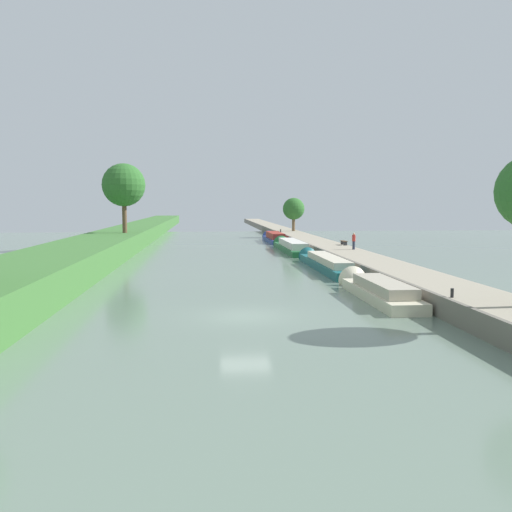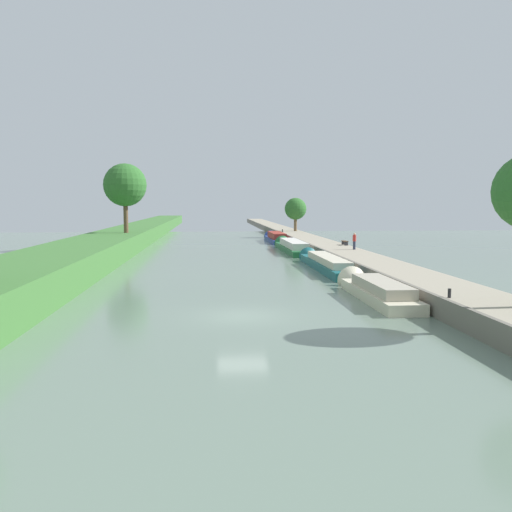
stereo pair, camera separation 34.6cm
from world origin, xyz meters
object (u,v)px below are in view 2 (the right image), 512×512
object	(u,v)px
narrowboat_teal	(325,263)
mooring_bollard_near	(449,293)
narrowboat_green	(291,246)
narrowboat_blue	(275,238)
person_walking	(354,241)
park_bench	(345,242)
mooring_bollard_far	(282,231)
narrowboat_cream	(374,289)

from	to	relation	value
narrowboat_teal	mooring_bollard_near	distance (m)	20.21
narrowboat_green	narrowboat_blue	size ratio (longest dim) A/B	1.20
person_walking	park_bench	distance (m)	5.61
mooring_bollard_near	mooring_bollard_far	bearing A→B (deg)	90.00
mooring_bollard_far	narrowboat_green	bearing A→B (deg)	-95.11
narrowboat_blue	mooring_bollard_near	world-z (taller)	mooring_bollard_near
narrowboat_cream	narrowboat_teal	size ratio (longest dim) A/B	0.68
narrowboat_cream	narrowboat_blue	distance (m)	46.79
person_walking	park_bench	world-z (taller)	person_walking
narrowboat_teal	narrowboat_green	distance (m)	17.20
narrowboat_green	mooring_bollard_near	world-z (taller)	mooring_bollard_near
narrowboat_cream	mooring_bollard_far	size ratio (longest dim) A/B	23.73
narrowboat_blue	mooring_bollard_far	size ratio (longest dim) A/B	29.59
mooring_bollard_near	park_bench	distance (m)	32.47
narrowboat_green	park_bench	size ratio (longest dim) A/B	10.69
narrowboat_green	mooring_bollard_far	distance (m)	21.87
narrowboat_cream	narrowboat_blue	size ratio (longest dim) A/B	0.80
mooring_bollard_near	mooring_bollard_far	xyz separation A→B (m)	(0.00, 59.08, 0.00)
mooring_bollard_far	person_walking	bearing A→B (deg)	-85.21
narrowboat_blue	narrowboat_cream	bearing A→B (deg)	-89.88
mooring_bollard_near	mooring_bollard_far	size ratio (longest dim) A/B	1.00
mooring_bollard_near	narrowboat_green	bearing A→B (deg)	92.99
narrowboat_teal	narrowboat_blue	xyz separation A→B (m)	(-0.16, 32.83, 0.05)
narrowboat_cream	park_bench	distance (m)	26.63
narrowboat_green	narrowboat_blue	xyz separation A→B (m)	(0.06, 15.64, 0.02)
narrowboat_green	person_walking	bearing A→B (deg)	-66.22
mooring_bollard_near	park_bench	size ratio (longest dim) A/B	0.30
narrowboat_teal	park_bench	xyz separation A→B (m)	(4.92, 12.19, 0.90)
mooring_bollard_near	narrowboat_blue	bearing A→B (deg)	92.04
narrowboat_cream	narrowboat_green	size ratio (longest dim) A/B	0.67
person_walking	mooring_bollard_near	world-z (taller)	person_walking
mooring_bollard_near	narrowboat_cream	bearing A→B (deg)	106.14
park_bench	mooring_bollard_near	bearing A→B (deg)	-95.65
narrowboat_blue	narrowboat_green	bearing A→B (deg)	-90.23
mooring_bollard_near	person_walking	bearing A→B (deg)	84.21
park_bench	person_walking	bearing A→B (deg)	-94.97
narrowboat_green	person_walking	xyz separation A→B (m)	(4.66, -10.57, 1.39)
person_walking	mooring_bollard_far	bearing A→B (deg)	94.79
narrowboat_teal	person_walking	size ratio (longest dim) A/B	9.43
narrowboat_blue	park_bench	world-z (taller)	park_bench
mooring_bollard_far	narrowboat_cream	bearing A→B (deg)	-91.93
narrowboat_green	mooring_bollard_near	size ratio (longest dim) A/B	35.65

